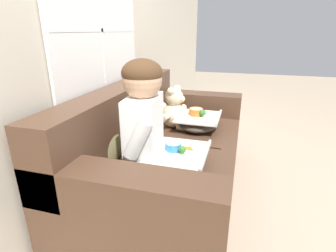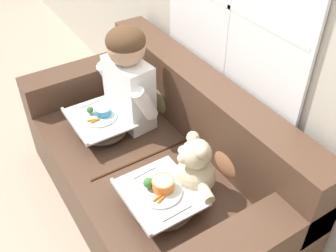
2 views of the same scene
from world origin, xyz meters
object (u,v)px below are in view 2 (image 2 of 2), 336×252
at_px(throw_pillow_behind_child, 162,91).
at_px(child_figure, 128,73).
at_px(couch, 158,168).
at_px(teddy_bear, 195,170).
at_px(lap_tray_child, 100,124).
at_px(throw_pillow_behind_teddy, 232,154).
at_px(lap_tray_teddy, 160,198).

distance_m(throw_pillow_behind_child, child_figure, 0.33).
xyz_separation_m(couch, throw_pillow_behind_child, (-0.37, 0.26, 0.29)).
height_order(child_figure, teddy_bear, child_figure).
distance_m(child_figure, teddy_bear, 0.77).
xyz_separation_m(couch, lap_tray_child, (-0.37, -0.21, 0.21)).
height_order(throw_pillow_behind_teddy, lap_tray_child, throw_pillow_behind_teddy).
bearing_deg(lap_tray_teddy, throw_pillow_behind_child, 147.55).
bearing_deg(couch, throw_pillow_behind_child, 144.94).
xyz_separation_m(throw_pillow_behind_child, teddy_bear, (0.74, -0.25, 0.00)).
relative_size(throw_pillow_behind_teddy, child_figure, 0.46).
xyz_separation_m(lap_tray_child, lap_tray_teddy, (0.74, 0.00, 0.00)).
distance_m(throw_pillow_behind_teddy, child_figure, 0.81).
xyz_separation_m(throw_pillow_behind_teddy, child_figure, (-0.74, -0.25, 0.22)).
bearing_deg(throw_pillow_behind_child, lap_tray_child, -90.05).
bearing_deg(throw_pillow_behind_child, couch, -35.06).
height_order(couch, throw_pillow_behind_teddy, couch).
relative_size(throw_pillow_behind_child, throw_pillow_behind_teddy, 1.08).
bearing_deg(lap_tray_teddy, child_figure, 163.29).
bearing_deg(couch, teddy_bear, 1.19).
distance_m(teddy_bear, lap_tray_child, 0.78).
relative_size(throw_pillow_behind_teddy, lap_tray_teddy, 0.76).
height_order(couch, teddy_bear, couch).
bearing_deg(lap_tray_child, couch, 29.62).
bearing_deg(teddy_bear, lap_tray_child, -163.55).
bearing_deg(teddy_bear, throw_pillow_behind_teddy, 89.72).
bearing_deg(child_figure, lap_tray_teddy, -16.71).
bearing_deg(throw_pillow_behind_child, throw_pillow_behind_teddy, 0.00).
bearing_deg(teddy_bear, throw_pillow_behind_child, 161.16).
height_order(throw_pillow_behind_teddy, child_figure, child_figure).
height_order(throw_pillow_behind_child, teddy_bear, teddy_bear).
bearing_deg(lap_tray_child, lap_tray_teddy, 0.01).
relative_size(throw_pillow_behind_child, lap_tray_teddy, 0.81).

